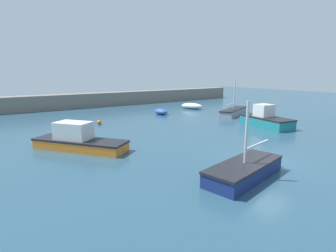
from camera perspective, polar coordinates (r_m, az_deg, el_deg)
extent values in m
cube|color=#284C60|center=(15.99, 20.68, -7.60)|extent=(120.00, 120.00, 0.20)
cube|color=slate|center=(40.68, -16.72, 5.48)|extent=(53.68, 2.83, 1.99)
cube|color=orange|center=(18.09, -18.54, -4.00)|extent=(5.10, 6.05, 0.56)
cube|color=black|center=(18.01, -18.60, -2.95)|extent=(5.20, 6.17, 0.12)
cube|color=silver|center=(18.16, -19.89, -1.11)|extent=(2.45, 2.64, 1.24)
ellipsoid|color=#2D56B7|center=(31.55, -1.55, 3.17)|extent=(1.26, 2.16, 0.71)
cube|color=gray|center=(32.07, 14.07, 2.91)|extent=(5.93, 3.64, 0.65)
cube|color=black|center=(32.02, 14.11, 3.59)|extent=(6.04, 3.72, 0.12)
cylinder|color=silver|center=(31.85, 14.25, 6.52)|extent=(0.14, 0.14, 3.41)
cylinder|color=silver|center=(30.60, 13.37, 4.58)|extent=(2.62, 1.23, 0.11)
ellipsoid|color=white|center=(36.69, 5.18, 4.37)|extent=(2.61, 3.43, 0.80)
cube|color=teal|center=(26.02, 20.58, 0.74)|extent=(2.78, 5.08, 0.80)
cube|color=black|center=(25.94, 20.65, 1.74)|extent=(2.84, 5.18, 0.12)
cube|color=silver|center=(26.11, 20.16, 3.09)|extent=(1.66, 1.57, 1.25)
cube|color=navy|center=(13.11, 16.21, -9.55)|extent=(4.90, 2.52, 0.65)
cube|color=black|center=(12.98, 16.31, -7.95)|extent=(5.00, 2.57, 0.12)
cylinder|color=silver|center=(12.58, 16.68, -1.62)|extent=(0.12, 0.12, 3.06)
cylinder|color=silver|center=(13.80, 18.81, -3.83)|extent=(2.36, 0.55, 0.10)
sphere|color=orange|center=(26.30, -14.74, 0.79)|extent=(0.42, 0.42, 0.42)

